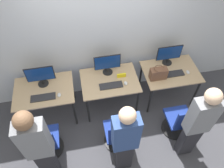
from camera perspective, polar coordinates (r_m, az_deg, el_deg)
name	(u,v)px	position (r m, az deg, el deg)	size (l,w,h in m)	color
ground_plane	(113,119)	(4.30, 0.38, -9.22)	(20.00, 20.00, 0.00)	#3D3D42
wall_back	(104,34)	(3.82, -2.11, 12.99)	(12.00, 0.05, 2.80)	#B7BCC1
desk_left	(45,93)	(4.01, -17.19, -2.25)	(1.02, 0.74, 0.75)	tan
monitor_left	(40,76)	(3.88, -18.20, 2.12)	(0.48, 0.19, 0.40)	black
keyboard_left	(43,97)	(3.83, -17.53, -3.36)	(0.41, 0.14, 0.02)	#262628
mouse_left	(59,95)	(3.78, -13.63, -2.81)	(0.06, 0.09, 0.03)	silver
office_chair_left	(46,142)	(3.85, -16.81, -14.41)	(0.48, 0.48, 0.86)	black
person_left	(39,147)	(3.14, -18.58, -15.28)	(0.36, 0.23, 1.75)	#232328
desk_center	(110,83)	(3.97, -0.61, 0.19)	(1.02, 0.74, 0.75)	tan
monitor_center	(107,64)	(3.89, -1.21, 5.33)	(0.48, 0.19, 0.40)	black
keyboard_center	(111,86)	(3.81, -0.25, -0.40)	(0.41, 0.14, 0.02)	#262628
mouse_center	(126,83)	(3.85, 3.61, 0.22)	(0.06, 0.09, 0.03)	silver
office_chair_center	(119,135)	(3.76, 1.71, -13.08)	(0.48, 0.48, 0.86)	black
person_center	(125,140)	(3.11, 3.43, -14.39)	(0.36, 0.21, 1.63)	#232328
desk_right	(170,74)	(4.26, 14.96, 2.47)	(1.02, 0.74, 0.75)	tan
monitor_right	(169,54)	(4.20, 14.69, 7.53)	(0.48, 0.19, 0.40)	black
keyboard_right	(173,74)	(4.15, 15.62, 2.56)	(0.41, 0.14, 0.02)	#262628
mouse_right	(188,72)	(4.25, 19.21, 2.95)	(0.06, 0.09, 0.03)	silver
office_chair_right	(179,122)	(4.05, 17.21, -9.36)	(0.48, 0.48, 0.86)	black
person_right	(198,123)	(3.43, 21.47, -9.53)	(0.36, 0.22, 1.67)	#232328
handbag	(158,73)	(3.95, 12.02, 2.71)	(0.30, 0.18, 0.25)	brown
placard_center	(121,75)	(3.93, 2.50, 2.26)	(0.16, 0.03, 0.08)	yellow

